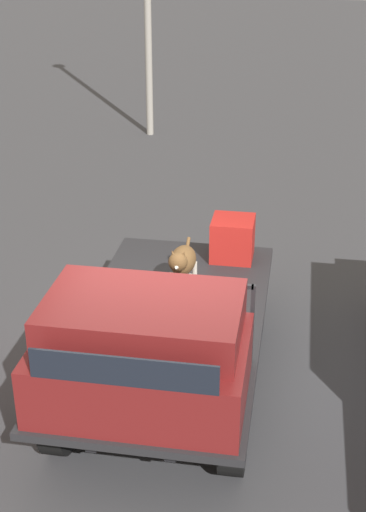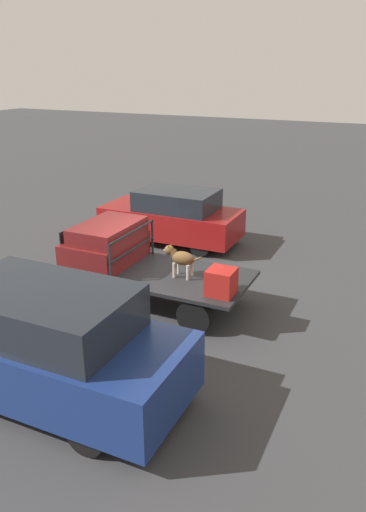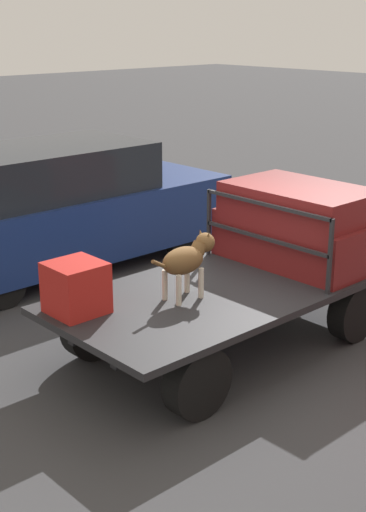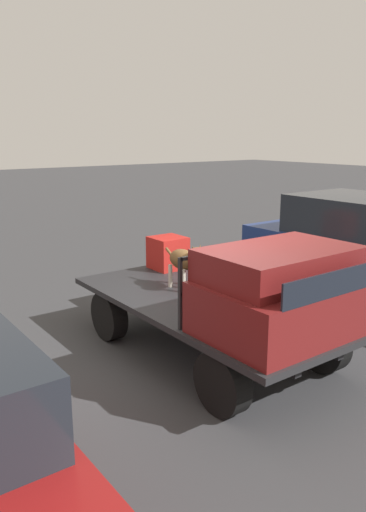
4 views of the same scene
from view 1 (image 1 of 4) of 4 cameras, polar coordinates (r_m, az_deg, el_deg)
The scene contains 6 objects.
ground_plane at distance 8.30m, azimuth -1.04°, elevation -9.87°, with size 80.00×80.00×0.00m, color #38383A.
flatbed_truck at distance 7.97m, azimuth -1.07°, elevation -6.44°, with size 4.16×2.04×0.79m.
truck_cab at distance 6.52m, azimuth -3.28°, elevation -7.73°, with size 1.34×1.92×0.96m.
truck_headboard at distance 7.05m, azimuth -2.06°, elevation -3.82°, with size 0.04×1.92×0.86m.
dog at distance 8.14m, azimuth -0.09°, elevation -0.50°, with size 0.92×0.30×0.71m.
cargo_crate at distance 9.18m, azimuth 3.99°, elevation 1.41°, with size 0.54×0.54×0.54m.
Camera 1 is at (6.62, 1.27, 4.85)m, focal length 50.00 mm.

